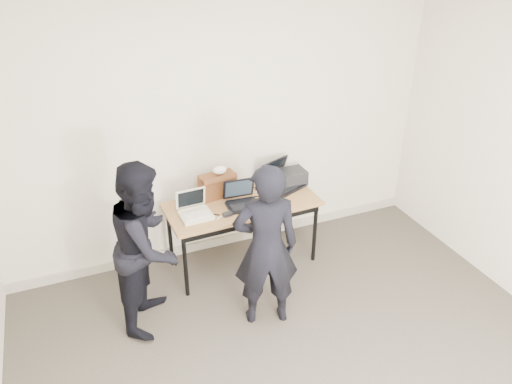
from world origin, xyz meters
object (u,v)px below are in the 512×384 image
person_typist (266,247)px  person_observer (147,245)px  leather_satchel (218,185)px  equipment_box (292,177)px  laptop_right (280,181)px  desk (243,208)px  laptop_center (241,199)px  laptop_beige (195,211)px

person_typist → person_observer: (-0.92, 0.41, 0.00)m
leather_satchel → equipment_box: size_ratio=1.43×
laptop_right → person_observer: 1.64m
desk → person_observer: person_observer is taller
laptop_center → equipment_box: bearing=21.5°
laptop_beige → person_observer: bearing=-146.3°
person_typist → person_observer: 1.00m
desk → person_typist: size_ratio=0.99×
person_observer → laptop_right: bearing=-41.0°
desk → laptop_center: bearing=-143.2°
desk → person_observer: bearing=-159.0°
desk → laptop_right: laptop_right is taller
laptop_center → person_observer: (-1.01, -0.42, -0.01)m
laptop_beige → laptop_center: 0.48m
laptop_beige → person_typist: 0.88m
desk → person_typist: 0.85m
leather_satchel → laptop_center: bearing=-64.3°
equipment_box → person_typist: person_typist is taller
laptop_center → desk: bearing=42.2°
laptop_center → person_observer: bearing=-153.9°
laptop_beige → equipment_box: laptop_beige is taller
laptop_beige → laptop_right: laptop_right is taller
laptop_right → person_observer: size_ratio=0.32×
laptop_center → leather_satchel: size_ratio=0.87×
laptop_center → equipment_box: (0.65, 0.21, 0.02)m
laptop_center → laptop_beige: bearing=-172.9°
laptop_center → equipment_box: 0.68m
laptop_beige → laptop_center: laptop_center is taller
desk → laptop_beige: (-0.50, -0.04, 0.11)m
laptop_right → laptop_beige: bearing=170.5°
laptop_beige → person_typist: size_ratio=0.20×
leather_satchel → laptop_beige: bearing=-147.5°
person_typist → person_observer: size_ratio=1.00×
laptop_center → leather_satchel: (-0.16, 0.24, 0.07)m
laptop_right → person_typist: 1.19m
desk → leather_satchel: (-0.18, 0.23, 0.19)m
laptop_center → laptop_right: size_ratio=0.68×
person_typist → desk: bearing=-83.7°
laptop_center → laptop_right: 0.55m
desk → laptop_beige: bearing=-176.7°
laptop_right → leather_satchel: bearing=153.9°
laptop_right → leather_satchel: size_ratio=1.27×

